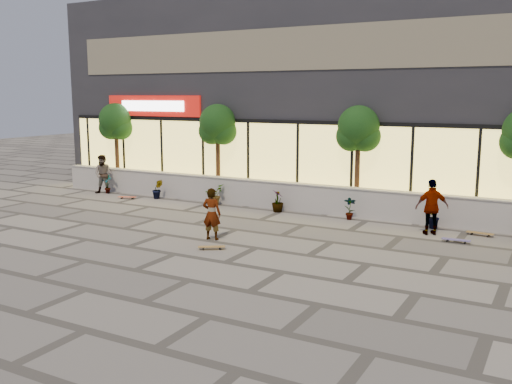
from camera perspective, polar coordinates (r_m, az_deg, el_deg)
The scene contains 19 objects.
ground at distance 15.76m, azimuth -8.13°, elevation -6.17°, with size 80.00×80.00×0.00m, color gray.
planter_wall at distance 21.50m, azimuth 3.08°, elevation -0.38°, with size 22.00×0.42×1.04m.
retail_building at distance 26.22m, azimuth 8.44°, elevation 9.52°, with size 24.00×9.17×8.50m.
shrub_a at distance 25.90m, azimuth -14.67°, elevation 0.77°, with size 0.43×0.29×0.81m, color #133E13.
shrub_b at distance 24.08m, azimuth -9.81°, elevation 0.29°, with size 0.45×0.36×0.81m, color #133E13.
shrub_c at distance 22.45m, azimuth -4.21°, elevation -0.27°, with size 0.73×0.63×0.81m, color #133E13.
shrub_d at distance 21.08m, azimuth 2.18°, elevation -0.91°, with size 0.45×0.45×0.81m, color #133E13.
shrub_e at distance 20.01m, azimuth 9.37°, elevation -1.61°, with size 0.43×0.29×0.81m, color #133E13.
shrub_f at distance 19.29m, azimuth 17.24°, elevation -2.35°, with size 0.45×0.36×0.81m, color #133E13.
tree_west at distance 26.89m, azimuth -13.85°, elevation 6.66°, with size 1.60×1.50×3.92m.
tree_midwest at distance 23.53m, azimuth -3.86°, elevation 6.52°, with size 1.60×1.50×3.92m.
tree_mideast at distance 20.92m, azimuth 10.20°, elevation 5.99°, with size 1.60×1.50×3.92m.
skater_center at distance 17.03m, azimuth -4.45°, elevation -2.20°, with size 0.57×0.37×1.57m, color silver.
skater_left at distance 25.76m, azimuth -15.01°, elevation 1.71°, with size 0.83×0.64×1.70m, color #867D57.
skater_right_near at distance 18.36m, azimuth 17.18°, elevation -1.46°, with size 1.02×0.42×1.74m, color silver.
skateboard_center at distance 16.09m, azimuth -4.47°, elevation -5.49°, with size 0.74×0.57×0.09m.
skateboard_left at distance 24.35m, azimuth -12.77°, elevation -0.49°, with size 0.77×0.45×0.09m.
skateboard_right_near at distance 18.88m, azimuth 21.50°, elevation -3.85°, with size 0.81×0.28×0.10m.
skateboard_right_far at distance 17.78m, azimuth 19.38°, elevation -4.54°, with size 0.81×0.23×0.10m.
Camera 1 is at (9.17, -12.08, 4.29)m, focal length 40.00 mm.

